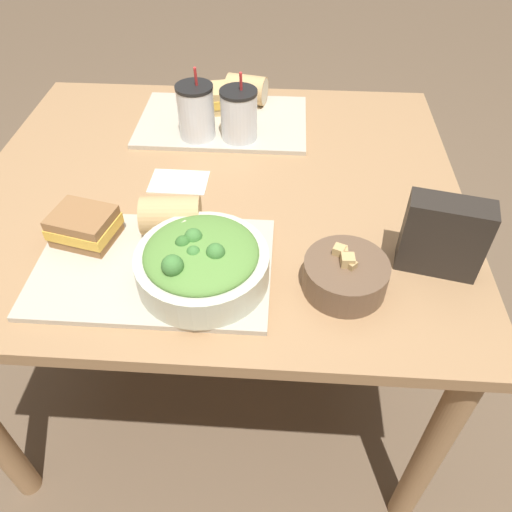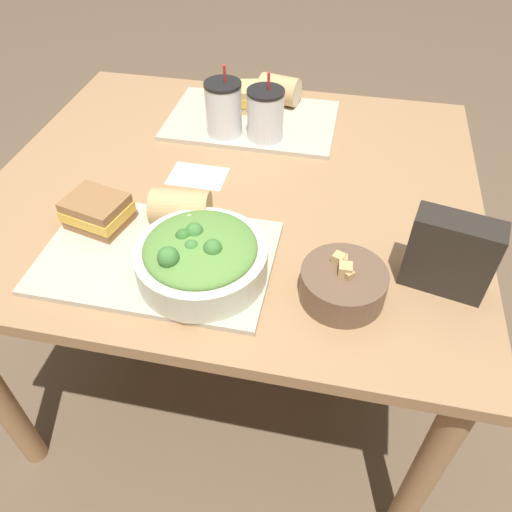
# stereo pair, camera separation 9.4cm
# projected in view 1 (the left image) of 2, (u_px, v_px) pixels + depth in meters

# --- Properties ---
(ground_plane) EXTENTS (12.00, 12.00, 0.00)m
(ground_plane) POSITION_uv_depth(u_px,v_px,m) (229.00, 361.00, 1.69)
(ground_plane) COLOR brown
(dining_table) EXTENTS (1.14, 1.01, 0.74)m
(dining_table) POSITION_uv_depth(u_px,v_px,m) (219.00, 216.00, 1.25)
(dining_table) COLOR #A37A51
(dining_table) RESTS_ON ground_plane
(tray_near) EXTENTS (0.46, 0.30, 0.01)m
(tray_near) POSITION_uv_depth(u_px,v_px,m) (154.00, 267.00, 0.97)
(tray_near) COLOR #BCB29E
(tray_near) RESTS_ON dining_table
(tray_far) EXTENTS (0.46, 0.30, 0.01)m
(tray_far) POSITION_uv_depth(u_px,v_px,m) (223.00, 121.00, 1.38)
(tray_far) COLOR #BCB29E
(tray_far) RESTS_ON dining_table
(salad_bowl) EXTENTS (0.25, 0.25, 0.11)m
(salad_bowl) POSITION_uv_depth(u_px,v_px,m) (202.00, 262.00, 0.91)
(salad_bowl) COLOR beige
(salad_bowl) RESTS_ON tray_near
(soup_bowl) EXTENTS (0.16, 0.16, 0.08)m
(soup_bowl) POSITION_uv_depth(u_px,v_px,m) (345.00, 275.00, 0.92)
(soup_bowl) COLOR brown
(soup_bowl) RESTS_ON dining_table
(sandwich_near) EXTENTS (0.14, 0.12, 0.06)m
(sandwich_near) POSITION_uv_depth(u_px,v_px,m) (84.00, 226.00, 1.00)
(sandwich_near) COLOR olive
(sandwich_near) RESTS_ON tray_near
(baguette_near) EXTENTS (0.13, 0.09, 0.08)m
(baguette_near) POSITION_uv_depth(u_px,v_px,m) (172.00, 215.00, 1.01)
(baguette_near) COLOR tan
(baguette_near) RESTS_ON tray_near
(sandwich_far) EXTENTS (0.14, 0.12, 0.06)m
(sandwich_far) POSITION_uv_depth(u_px,v_px,m) (216.00, 98.00, 1.39)
(sandwich_far) COLOR tan
(sandwich_far) RESTS_ON tray_far
(baguette_far) EXTENTS (0.12, 0.10, 0.08)m
(baguette_far) POSITION_uv_depth(u_px,v_px,m) (247.00, 89.00, 1.42)
(baguette_far) COLOR tan
(baguette_far) RESTS_ON tray_far
(drink_cup_dark) EXTENTS (0.09, 0.09, 0.19)m
(drink_cup_dark) POSITION_uv_depth(u_px,v_px,m) (196.00, 113.00, 1.27)
(drink_cup_dark) COLOR silver
(drink_cup_dark) RESTS_ON tray_far
(drink_cup_red) EXTENTS (0.09, 0.09, 0.18)m
(drink_cup_red) POSITION_uv_depth(u_px,v_px,m) (239.00, 116.00, 1.26)
(drink_cup_red) COLOR silver
(drink_cup_red) RESTS_ON tray_far
(chip_bag) EXTENTS (0.16, 0.09, 0.16)m
(chip_bag) POSITION_uv_depth(u_px,v_px,m) (443.00, 237.00, 0.93)
(chip_bag) COLOR #28231E
(chip_bag) RESTS_ON dining_table
(napkin_folded) EXTENTS (0.14, 0.10, 0.00)m
(napkin_folded) POSITION_uv_depth(u_px,v_px,m) (179.00, 182.00, 1.18)
(napkin_folded) COLOR silver
(napkin_folded) RESTS_ON dining_table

